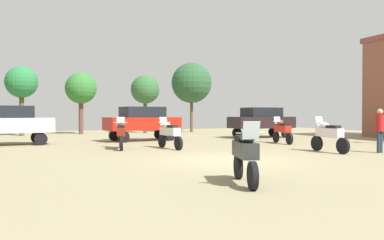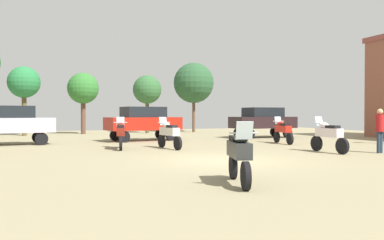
{
  "view_description": "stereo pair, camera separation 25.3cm",
  "coord_description": "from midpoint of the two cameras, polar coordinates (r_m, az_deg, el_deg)",
  "views": [
    {
      "loc": [
        -6.11,
        -12.15,
        1.63
      ],
      "look_at": [
        1.17,
        6.15,
        1.3
      ],
      "focal_mm": 36.82,
      "sensor_mm": 36.0,
      "label": 1
    },
    {
      "loc": [
        -5.87,
        -12.25,
        1.63
      ],
      "look_at": [
        1.17,
        6.15,
        1.3
      ],
      "focal_mm": 36.82,
      "sensor_mm": 36.0,
      "label": 2
    }
  ],
  "objects": [
    {
      "name": "tree_6",
      "position": [
        34.17,
        0.46,
        5.37
      ],
      "size": [
        3.48,
        3.48,
        5.99
      ],
      "color": "brown",
      "rests_on": "ground"
    },
    {
      "name": "car_4",
      "position": [
        23.31,
        -6.76,
        -0.14
      ],
      "size": [
        4.54,
        2.48,
        2.0
      ],
      "rotation": [
        0.0,
        0.0,
        1.74
      ],
      "color": "black",
      "rests_on": "ground"
    },
    {
      "name": "motorcycle_3",
      "position": [
        21.61,
        13.35,
        -1.47
      ],
      "size": [
        0.64,
        2.14,
        1.44
      ],
      "rotation": [
        0.0,
        0.0,
        -0.13
      ],
      "color": "black",
      "rests_on": "ground"
    },
    {
      "name": "motorcycle_9",
      "position": [
        17.24,
        19.55,
        -2.04
      ],
      "size": [
        0.62,
        2.18,
        1.48
      ],
      "rotation": [
        0.0,
        0.0,
        0.02
      ],
      "color": "black",
      "rests_on": "ground"
    },
    {
      "name": "motorcycle_2",
      "position": [
        9.04,
        7.65,
        -4.8
      ],
      "size": [
        0.8,
        2.04,
        1.45
      ],
      "rotation": [
        0.0,
        0.0,
        2.85
      ],
      "color": "black",
      "rests_on": "ground"
    },
    {
      "name": "tree_4",
      "position": [
        32.56,
        -6.29,
        4.34
      ],
      "size": [
        2.34,
        2.34,
        4.75
      ],
      "color": "#4D4631",
      "rests_on": "ground"
    },
    {
      "name": "ground_plane",
      "position": [
        13.69,
        5.2,
        -5.86
      ],
      "size": [
        44.0,
        52.0,
        0.02
      ],
      "color": "gray"
    },
    {
      "name": "car_3",
      "position": [
        21.98,
        -24.68,
        -0.29
      ],
      "size": [
        4.48,
        2.28,
        2.0
      ],
      "rotation": [
        0.0,
        0.0,
        1.69
      ],
      "color": "black",
      "rests_on": "ground"
    },
    {
      "name": "motorcycle_5",
      "position": [
        18.0,
        -2.94,
        -1.91
      ],
      "size": [
        0.68,
        2.24,
        1.45
      ],
      "rotation": [
        0.0,
        0.0,
        0.16
      ],
      "color": "black",
      "rests_on": "ground"
    },
    {
      "name": "motorcycle_8",
      "position": [
        18.07,
        -9.91,
        -1.92
      ],
      "size": [
        0.69,
        2.1,
        1.45
      ],
      "rotation": [
        0.0,
        0.0,
        -0.18
      ],
      "color": "black",
      "rests_on": "ground"
    },
    {
      "name": "tree_1",
      "position": [
        32.02,
        -15.28,
        4.36
      ],
      "size": [
        2.43,
        2.43,
        4.8
      ],
      "color": "brown",
      "rests_on": "ground"
    },
    {
      "name": "car_5",
      "position": [
        26.61,
        10.5,
        -0.01
      ],
      "size": [
        4.39,
        2.02,
        2.0
      ],
      "rotation": [
        0.0,
        0.0,
        1.62
      ],
      "color": "black",
      "rests_on": "ground"
    },
    {
      "name": "person_1",
      "position": [
        17.76,
        25.93,
        -0.93
      ],
      "size": [
        0.41,
        0.41,
        1.8
      ],
      "rotation": [
        0.0,
        0.0,
        0.23
      ],
      "color": "#203041",
      "rests_on": "ground"
    },
    {
      "name": "tree_5",
      "position": [
        30.83,
        -22.95,
        4.95
      ],
      "size": [
        2.27,
        2.27,
        5.0
      ],
      "color": "brown",
      "rests_on": "ground"
    }
  ]
}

